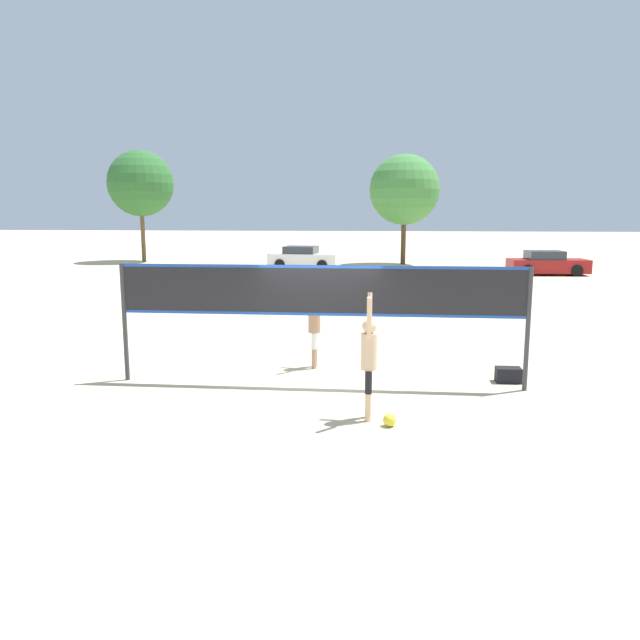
{
  "coord_description": "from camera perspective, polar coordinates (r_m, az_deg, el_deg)",
  "views": [
    {
      "loc": [
        1.21,
        -12.53,
        3.59
      ],
      "look_at": [
        0.0,
        0.0,
        1.38
      ],
      "focal_mm": 35.0,
      "sensor_mm": 36.0,
      "label": 1
    }
  ],
  "objects": [
    {
      "name": "parked_car_mid",
      "position": [
        37.75,
        20.05,
        4.85
      ],
      "size": [
        4.4,
        2.09,
        1.36
      ],
      "rotation": [
        0.0,
        0.0,
        0.05
      ],
      "color": "maroon",
      "rests_on": "ground_plane"
    },
    {
      "name": "ground_plane",
      "position": [
        13.09,
        0.0,
        -5.95
      ],
      "size": [
        200.0,
        200.0,
        0.0
      ],
      "primitive_type": "plane",
      "color": "beige"
    },
    {
      "name": "volleyball_net",
      "position": [
        12.71,
        0.0,
        2.09
      ],
      "size": [
        8.42,
        0.1,
        2.5
      ],
      "color": "#38383D",
      "rests_on": "ground_plane"
    },
    {
      "name": "tree_right_cluster",
      "position": [
        42.71,
        7.73,
        11.71
      ],
      "size": [
        4.67,
        4.67,
        7.31
      ],
      "color": "#4C3823",
      "rests_on": "ground_plane"
    },
    {
      "name": "gear_bag",
      "position": [
        13.84,
        16.83,
        -4.82
      ],
      "size": [
        0.52,
        0.33,
        0.32
      ],
      "color": "black",
      "rests_on": "ground_plane"
    },
    {
      "name": "tree_left_cluster",
      "position": [
        46.5,
        -16.09,
        11.89
      ],
      "size": [
        4.59,
        4.59,
        7.77
      ],
      "color": "brown",
      "rests_on": "ground_plane"
    },
    {
      "name": "player_blocker",
      "position": [
        14.28,
        -0.52,
        -0.2
      ],
      "size": [
        0.28,
        0.69,
        2.04
      ],
      "rotation": [
        0.0,
        0.0,
        -1.57
      ],
      "color": "tan",
      "rests_on": "ground_plane"
    },
    {
      "name": "volleyball",
      "position": [
        10.7,
        6.37,
        -9.07
      ],
      "size": [
        0.22,
        0.22,
        0.22
      ],
      "color": "yellow",
      "rests_on": "ground_plane"
    },
    {
      "name": "parked_car_near",
      "position": [
        39.27,
        -1.5,
        5.65
      ],
      "size": [
        4.51,
        2.38,
        1.4
      ],
      "rotation": [
        0.0,
        0.0,
        -0.12
      ],
      "color": "silver",
      "rests_on": "ground_plane"
    },
    {
      "name": "player_spiker",
      "position": [
        10.73,
        4.49,
        -3.15
      ],
      "size": [
        0.28,
        0.71,
        2.2
      ],
      "rotation": [
        0.0,
        0.0,
        1.57
      ],
      "color": "beige",
      "rests_on": "ground_plane"
    }
  ]
}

